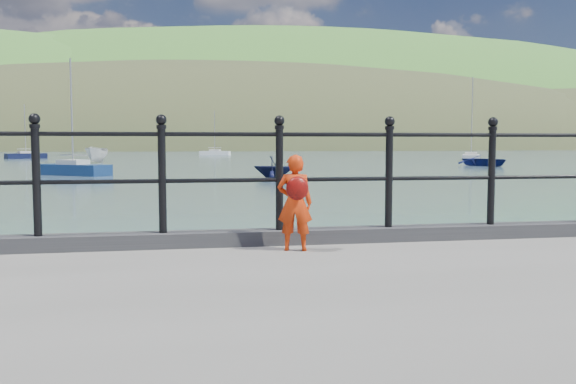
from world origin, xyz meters
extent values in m
plane|color=#2D4251|center=(0.00, 0.00, 0.00)|extent=(600.00, 600.00, 0.00)
cube|color=#28282B|center=(0.00, -0.15, 1.07)|extent=(60.00, 0.30, 0.15)
cylinder|color=black|center=(0.00, -0.15, 1.67)|extent=(18.00, 0.04, 0.04)
cylinder|color=black|center=(0.00, -0.15, 2.15)|extent=(18.00, 0.04, 0.04)
cylinder|color=black|center=(-1.80, -0.15, 1.67)|extent=(0.08, 0.08, 1.05)
sphere|color=black|center=(-1.80, -0.15, 2.29)|extent=(0.11, 0.11, 0.11)
cylinder|color=black|center=(-0.60, -0.15, 1.67)|extent=(0.08, 0.08, 1.05)
sphere|color=black|center=(-0.60, -0.15, 2.29)|extent=(0.11, 0.11, 0.11)
cylinder|color=black|center=(0.60, -0.15, 1.67)|extent=(0.08, 0.08, 1.05)
sphere|color=black|center=(0.60, -0.15, 2.29)|extent=(0.11, 0.11, 0.11)
cylinder|color=black|center=(1.80, -0.15, 1.67)|extent=(0.08, 0.08, 1.05)
sphere|color=black|center=(1.80, -0.15, 2.29)|extent=(0.11, 0.11, 0.11)
cylinder|color=black|center=(3.00, -0.15, 1.67)|extent=(0.08, 0.08, 1.05)
sphere|color=black|center=(3.00, -0.15, 2.29)|extent=(0.11, 0.11, 0.11)
ellipsoid|color=#333A21|center=(20.00, 195.00, -15.40)|extent=(400.00, 100.00, 88.00)
ellipsoid|color=#387026|center=(60.00, 255.00, -27.30)|extent=(600.00, 180.00, 156.00)
cube|color=silver|center=(-35.00, 181.00, 3.00)|extent=(9.00, 6.00, 6.00)
cube|color=#4C4744|center=(-35.00, 181.00, 7.00)|extent=(9.50, 6.50, 2.00)
cube|color=silver|center=(-12.00, 181.00, 3.00)|extent=(9.00, 6.00, 6.00)
cube|color=#4C4744|center=(-12.00, 181.00, 7.00)|extent=(9.50, 6.50, 2.00)
cube|color=silver|center=(18.00, 181.00, 3.00)|extent=(9.00, 6.00, 6.00)
cube|color=#4C4744|center=(18.00, 181.00, 7.00)|extent=(9.50, 6.50, 2.00)
cube|color=silver|center=(45.00, 181.00, 3.00)|extent=(9.00, 6.00, 6.00)
cube|color=#4C4744|center=(45.00, 181.00, 7.00)|extent=(9.50, 6.50, 2.00)
imported|color=red|center=(0.68, -0.57, 1.47)|extent=(0.39, 0.31, 0.95)
ellipsoid|color=red|center=(0.68, -0.70, 1.62)|extent=(0.22, 0.11, 0.23)
imported|color=#121A51|center=(27.19, 44.72, 0.52)|extent=(4.63, 5.69, 1.03)
imported|color=silver|center=(-8.56, 59.50, 0.85)|extent=(2.54, 4.67, 1.71)
imported|color=black|center=(5.34, 29.97, 0.65)|extent=(3.13, 2.97, 1.30)
cube|color=navy|center=(-7.01, 34.66, 0.25)|extent=(5.13, 4.50, 0.90)
cube|color=beige|center=(-7.01, 34.66, 0.75)|extent=(2.15, 2.04, 0.50)
cylinder|color=#A5A5A8|center=(-7.01, 34.66, 4.08)|extent=(0.10, 0.10, 6.76)
cylinder|color=#A5A5A8|center=(-7.01, 34.66, 1.30)|extent=(1.89, 1.48, 0.06)
cube|color=black|center=(-20.45, 80.94, 0.25)|extent=(5.26, 4.11, 0.90)
cube|color=beige|center=(-20.45, 80.94, 0.75)|extent=(2.14, 1.91, 0.50)
cylinder|color=#A5A5A8|center=(-20.45, 80.94, 4.00)|extent=(0.10, 0.10, 6.61)
cylinder|color=#A5A5A8|center=(-20.45, 80.94, 1.30)|extent=(2.02, 1.29, 0.06)
cube|color=silver|center=(34.45, 61.75, 0.25)|extent=(5.00, 7.29, 0.90)
cube|color=beige|center=(34.45, 61.75, 0.75)|extent=(2.36, 2.86, 0.50)
cylinder|color=#A5A5A8|center=(34.45, 61.75, 5.32)|extent=(0.10, 0.10, 9.24)
cylinder|color=#A5A5A8|center=(34.45, 61.75, 1.30)|extent=(1.52, 2.91, 0.06)
cube|color=white|center=(6.12, 99.81, 0.25)|extent=(5.45, 3.22, 0.90)
cube|color=beige|center=(6.12, 99.81, 0.75)|extent=(2.09, 1.64, 0.50)
cylinder|color=#A5A5A8|center=(6.12, 99.81, 4.19)|extent=(0.10, 0.10, 6.97)
cylinder|color=#A5A5A8|center=(6.12, 99.81, 1.30)|extent=(2.24, 0.84, 0.06)
camera|label=1|loc=(-0.46, -6.41, 2.06)|focal=38.00mm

